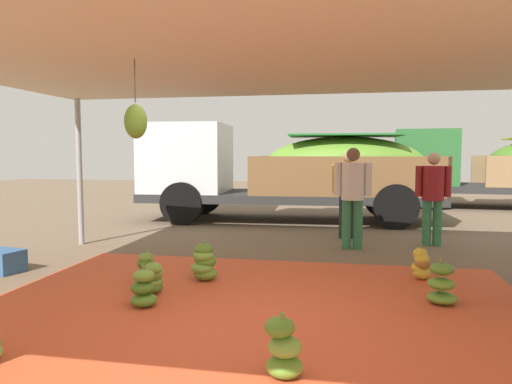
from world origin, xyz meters
The scene contains 16 objects.
ground_plane centered at (0.00, 3.00, 0.00)m, with size 40.00×40.00×0.00m, color brown.
tarp_orange centered at (0.00, 0.00, 0.01)m, with size 6.01×5.23×0.01m, color #D1512D.
tent_canopy centered at (-0.01, -0.09, 2.63)m, with size 8.00×7.00×2.71m.
banana_bunch_1 centered at (2.00, 0.89, 0.22)m, with size 0.44×0.44×0.50m.
banana_bunch_2 centered at (-0.85, 1.33, 0.24)m, with size 0.46×0.45×0.52m.
banana_bunch_3 centered at (-1.28, 0.66, 0.19)m, with size 0.36×0.36×0.43m.
banana_bunch_4 centered at (-1.51, 0.96, 0.20)m, with size 0.32×0.31×0.47m.
banana_bunch_6 centered at (1.95, 1.92, 0.20)m, with size 0.31×0.33×0.46m.
banana_bunch_8 centered at (-1.19, 0.21, 0.19)m, with size 0.38×0.37×0.45m.
banana_bunch_9 centered at (0.51, -1.09, 0.21)m, with size 0.38×0.38×0.48m.
cargo_truck_main centered at (-0.55, 7.04, 1.28)m, with size 7.26×2.62×2.40m.
cargo_truck_far centered at (5.69, 11.01, 1.29)m, with size 6.70×2.95×2.40m.
worker_0 centered at (2.50, 4.37, 0.98)m, with size 0.62×0.38×1.68m.
worker_1 centered at (1.01, 4.83, 0.99)m, with size 0.62×0.38×1.70m.
worker_2 centered at (1.08, 3.81, 1.03)m, with size 0.65×0.39×1.76m.
crate_0 centered at (-3.76, 1.24, 0.16)m, with size 0.51×0.40×0.31m, color #335B8E.
Camera 1 is at (0.93, -4.42, 1.66)m, focal length 32.71 mm.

